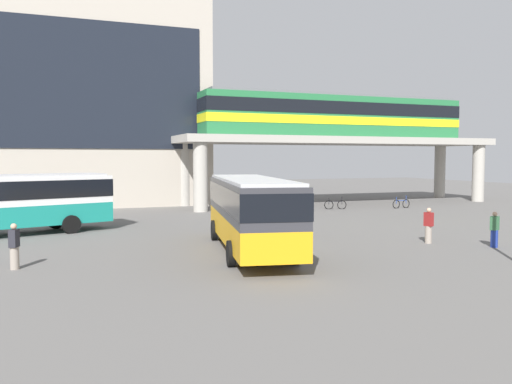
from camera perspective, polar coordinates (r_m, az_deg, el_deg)
ground_plane at (r=34.10m, az=-5.20°, el=-3.26°), size 120.00×120.00×0.00m
station_building at (r=50.19m, az=-19.94°, el=9.02°), size 23.98×11.49×17.94m
elevated_platform at (r=48.41m, az=8.82°, el=4.79°), size 29.35×6.94×5.90m
train at (r=48.42m, az=8.59°, el=8.09°), size 24.77×2.96×3.84m
bus_main at (r=23.27m, az=-0.60°, el=-1.55°), size 4.61×11.32×3.22m
bus_secondary at (r=30.87m, az=-25.37°, el=-0.61°), size 11.28×5.82×3.22m
bicycle_orange at (r=40.38m, az=5.08°, el=-1.66°), size 1.79×0.25×1.04m
bicycle_black at (r=43.16m, az=8.47°, el=-1.35°), size 1.72×0.62×1.04m
bicycle_blue at (r=45.15m, az=15.24°, el=-1.22°), size 1.79×0.26×1.04m
bicycle_green at (r=38.27m, az=1.82°, el=-1.95°), size 1.71×0.64×1.04m
pedestrian_by_bike_rack at (r=26.96m, az=17.95°, el=-3.53°), size 0.36×0.45×1.72m
pedestrian_near_building at (r=26.83m, az=24.11°, el=-3.79°), size 0.46×0.37×1.65m
pedestrian_waiting_near_stop at (r=21.63m, az=-24.40°, el=-5.45°), size 0.39×0.47×1.70m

